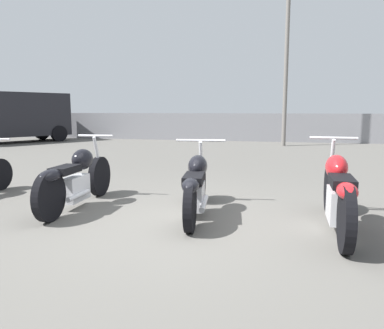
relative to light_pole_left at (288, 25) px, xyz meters
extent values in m
plane|color=#5B5954|center=(-1.32, -10.63, -4.54)|extent=(60.00, 60.00, 0.00)
cube|color=gray|center=(-1.32, 1.80, -3.92)|extent=(40.00, 0.04, 1.24)
cylinder|color=slate|center=(0.00, 0.00, -0.78)|extent=(0.16, 0.16, 7.51)
cylinder|color=black|center=(-3.00, -9.47, -4.22)|extent=(0.12, 0.65, 0.64)
cylinder|color=black|center=(-2.95, -10.94, -4.22)|extent=(0.12, 0.65, 0.64)
cube|color=silver|center=(-2.97, -10.28, -4.25)|extent=(0.22, 0.54, 0.35)
ellipsoid|color=black|center=(-2.98, -10.03, -3.86)|extent=(0.28, 0.46, 0.31)
cube|color=black|center=(-2.96, -10.53, -3.94)|extent=(0.26, 0.50, 0.10)
ellipsoid|color=black|center=(-2.95, -10.89, -3.96)|extent=(0.22, 0.45, 0.16)
cylinder|color=silver|center=(-3.00, -9.57, -3.55)|extent=(0.58, 0.06, 0.04)
cylinder|color=silver|center=(-3.00, -9.52, -3.88)|extent=(0.06, 0.26, 0.65)
cylinder|color=silver|center=(-2.85, -10.42, -4.31)|extent=(0.09, 0.57, 0.07)
cylinder|color=black|center=(-1.31, -9.46, -4.24)|extent=(0.17, 0.61, 0.60)
cylinder|color=black|center=(-1.13, -10.93, -4.24)|extent=(0.17, 0.61, 0.60)
cube|color=silver|center=(-1.21, -10.27, -4.27)|extent=(0.26, 0.55, 0.33)
ellipsoid|color=black|center=(-1.24, -10.02, -3.91)|extent=(0.33, 0.57, 0.31)
cube|color=black|center=(-1.18, -10.52, -3.99)|extent=(0.30, 0.57, 0.10)
ellipsoid|color=black|center=(-1.13, -10.88, -4.00)|extent=(0.25, 0.46, 0.16)
cylinder|color=silver|center=(-1.29, -9.56, -3.59)|extent=(0.73, 0.12, 0.04)
cylinder|color=silver|center=(-1.30, -9.51, -3.91)|extent=(0.08, 0.25, 0.63)
cylinder|color=silver|center=(-1.07, -10.40, -4.33)|extent=(0.15, 0.70, 0.07)
cylinder|color=black|center=(0.55, -9.64, -4.20)|extent=(0.12, 0.68, 0.68)
cylinder|color=black|center=(0.51, -11.20, -4.20)|extent=(0.12, 0.68, 0.68)
cube|color=silver|center=(0.53, -10.50, -4.23)|extent=(0.21, 0.57, 0.37)
ellipsoid|color=red|center=(0.53, -10.23, -3.83)|extent=(0.27, 0.55, 0.30)
cube|color=black|center=(0.52, -10.76, -3.90)|extent=(0.25, 0.55, 0.10)
ellipsoid|color=red|center=(0.51, -11.15, -3.93)|extent=(0.21, 0.44, 0.16)
cylinder|color=silver|center=(0.55, -9.74, -3.51)|extent=(0.61, 0.05, 0.04)
cylinder|color=silver|center=(0.55, -9.69, -3.85)|extent=(0.06, 0.26, 0.67)
cylinder|color=silver|center=(0.64, -10.66, -4.30)|extent=(0.08, 0.63, 0.07)
cube|color=black|center=(-11.33, -1.22, -3.34)|extent=(3.93, 4.96, 1.84)
cube|color=black|center=(-10.15, 0.78, -2.93)|extent=(1.41, 0.85, 0.55)
cylinder|color=black|center=(-11.18, 0.72, -4.19)|extent=(0.54, 0.71, 0.70)
cylinder|color=black|center=(-9.72, -0.15, -4.19)|extent=(0.54, 0.71, 0.70)
camera|label=1|loc=(-0.15, -14.99, -3.13)|focal=35.00mm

